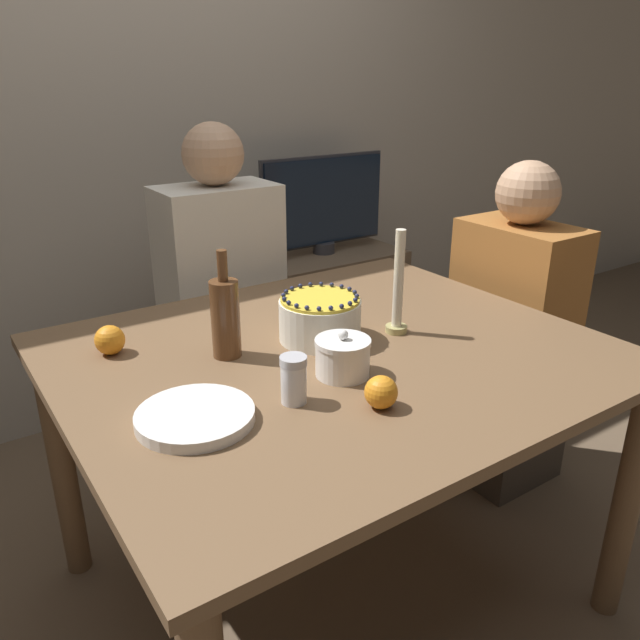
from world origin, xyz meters
name	(u,v)px	position (x,y,z in m)	size (l,w,h in m)	color
ground_plane	(332,585)	(0.00, 0.00, 0.00)	(12.00, 12.00, 0.00)	brown
wall_behind	(128,102)	(0.00, 1.40, 1.30)	(8.00, 0.05, 2.60)	#ADA393
dining_table	(334,388)	(0.00, 0.00, 0.65)	(1.31, 1.12, 0.76)	brown
cake	(320,319)	(0.01, 0.08, 0.82)	(0.21, 0.21, 0.13)	white
sugar_bowl	(343,357)	(-0.06, -0.12, 0.81)	(0.13, 0.13, 0.11)	white
sugar_shaker	(294,379)	(-0.22, -0.17, 0.82)	(0.06, 0.06, 0.10)	white
plate_stack	(195,417)	(-0.43, -0.13, 0.78)	(0.24, 0.24, 0.02)	white
candle	(399,292)	(0.20, 0.00, 0.88)	(0.06, 0.06, 0.28)	tan
bottle	(225,317)	(-0.24, 0.12, 0.87)	(0.07, 0.07, 0.27)	brown
orange_fruit_0	(381,392)	(-0.09, -0.29, 0.80)	(0.07, 0.07, 0.07)	orange
orange_fruit_1	(110,340)	(-0.47, 0.29, 0.80)	(0.07, 0.07, 0.07)	orange
person_man_blue_shirt	(224,328)	(0.05, 0.76, 0.55)	(0.40, 0.34, 1.26)	#473D33
person_woman_floral	(509,349)	(0.85, 0.13, 0.50)	(0.34, 0.40, 1.15)	#473D33
side_cabinet	(324,316)	(0.76, 1.14, 0.32)	(0.71, 0.42, 0.63)	brown
tv_monitor	(323,203)	(0.76, 1.15, 0.86)	(0.64, 0.10, 0.44)	#2D2D33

